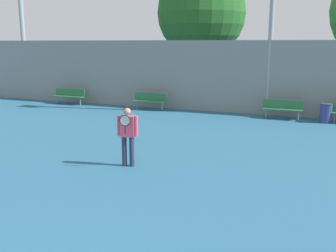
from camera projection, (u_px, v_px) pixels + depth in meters
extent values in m
cylinder|color=#282D47|center=(124.00, 151.00, 11.10)|extent=(0.14, 0.14, 0.86)
cylinder|color=#282D47|center=(132.00, 151.00, 11.07)|extent=(0.14, 0.14, 0.86)
cube|color=#DB4C6B|center=(128.00, 126.00, 10.93)|extent=(0.43, 0.29, 0.59)
cylinder|color=#DB4C6B|center=(119.00, 126.00, 10.96)|extent=(0.10, 0.10, 0.57)
cylinder|color=#DB4C6B|center=(136.00, 126.00, 10.90)|extent=(0.10, 0.10, 0.57)
sphere|color=tan|center=(127.00, 111.00, 10.84)|extent=(0.19, 0.19, 0.19)
cylinder|color=black|center=(125.00, 130.00, 10.67)|extent=(0.03, 0.03, 0.22)
torus|color=black|center=(125.00, 121.00, 10.62)|extent=(0.31, 0.10, 0.31)
cylinder|color=silver|center=(125.00, 121.00, 10.62)|extent=(0.26, 0.07, 0.27)
cube|color=#28663D|center=(282.00, 110.00, 17.84)|extent=(1.77, 0.40, 0.04)
cylinder|color=gray|center=(266.00, 114.00, 18.15)|extent=(0.06, 0.06, 0.43)
cylinder|color=gray|center=(298.00, 116.00, 17.63)|extent=(0.06, 0.06, 0.43)
cube|color=#28663D|center=(283.00, 104.00, 17.96)|extent=(1.77, 0.04, 0.40)
cube|color=#28663D|center=(149.00, 101.00, 20.29)|extent=(1.79, 0.40, 0.04)
cylinder|color=gray|center=(137.00, 105.00, 20.60)|extent=(0.06, 0.06, 0.43)
cylinder|color=gray|center=(162.00, 107.00, 20.08)|extent=(0.06, 0.06, 0.43)
cube|color=#28663D|center=(151.00, 97.00, 20.41)|extent=(1.79, 0.04, 0.40)
cylinder|color=gray|center=(334.00, 118.00, 17.08)|extent=(0.06, 0.06, 0.43)
cube|color=#28663D|center=(68.00, 96.00, 22.15)|extent=(1.95, 0.40, 0.04)
cylinder|color=gray|center=(57.00, 100.00, 22.48)|extent=(0.06, 0.06, 0.43)
cylinder|color=gray|center=(80.00, 101.00, 21.91)|extent=(0.06, 0.06, 0.43)
cube|color=#28663D|center=(70.00, 92.00, 22.26)|extent=(1.95, 0.04, 0.40)
cylinder|color=#939399|center=(21.00, 9.00, 23.53)|extent=(0.28, 0.28, 10.80)
cylinder|color=#939399|center=(272.00, 3.00, 18.01)|extent=(0.23, 0.23, 10.43)
cylinder|color=navy|center=(326.00, 114.00, 17.12)|extent=(0.50, 0.50, 0.80)
cylinder|color=#333338|center=(327.00, 104.00, 17.03)|extent=(0.53, 0.53, 0.04)
cube|color=gray|center=(248.00, 77.00, 19.02)|extent=(35.82, 0.06, 3.55)
cylinder|color=brown|center=(200.00, 71.00, 27.06)|extent=(0.33, 0.33, 2.98)
sphere|color=#235B23|center=(201.00, 13.00, 26.26)|extent=(5.91, 5.91, 5.91)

